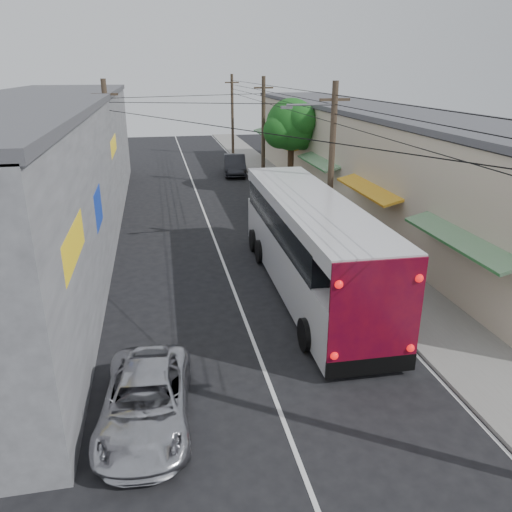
{
  "coord_description": "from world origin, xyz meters",
  "views": [
    {
      "loc": [
        -2.76,
        -8.94,
        8.48
      ],
      "look_at": [
        0.77,
        8.64,
        1.74
      ],
      "focal_mm": 35.0,
      "sensor_mm": 36.0,
      "label": 1
    }
  ],
  "objects_px": {
    "coach_bus": "(308,243)",
    "pedestrian_far": "(349,252)",
    "parked_car_far": "(235,165)",
    "parked_car_mid": "(268,204)",
    "pedestrian_near": "(374,253)",
    "jeepney": "(146,401)",
    "parked_suv": "(313,236)"
  },
  "relations": [
    {
      "from": "jeepney",
      "to": "parked_suv",
      "type": "height_order",
      "value": "parked_suv"
    },
    {
      "from": "parked_suv",
      "to": "parked_car_mid",
      "type": "distance_m",
      "value": 6.59
    },
    {
      "from": "parked_car_far",
      "to": "parked_car_mid",
      "type": "bearing_deg",
      "value": -83.37
    },
    {
      "from": "jeepney",
      "to": "pedestrian_far",
      "type": "relative_size",
      "value": 3.28
    },
    {
      "from": "jeepney",
      "to": "coach_bus",
      "type": "bearing_deg",
      "value": 52.97
    },
    {
      "from": "parked_car_mid",
      "to": "parked_car_far",
      "type": "bearing_deg",
      "value": 91.33
    },
    {
      "from": "parked_car_far",
      "to": "jeepney",
      "type": "bearing_deg",
      "value": -96.41
    },
    {
      "from": "parked_car_far",
      "to": "pedestrian_near",
      "type": "distance_m",
      "value": 22.96
    },
    {
      "from": "coach_bus",
      "to": "parked_car_mid",
      "type": "distance_m",
      "value": 10.99
    },
    {
      "from": "coach_bus",
      "to": "parked_suv",
      "type": "relative_size",
      "value": 2.59
    },
    {
      "from": "coach_bus",
      "to": "pedestrian_near",
      "type": "xyz_separation_m",
      "value": [
        3.35,
        1.05,
        -1.09
      ]
    },
    {
      "from": "parked_car_mid",
      "to": "pedestrian_near",
      "type": "distance_m",
      "value": 10.17
    },
    {
      "from": "pedestrian_near",
      "to": "pedestrian_far",
      "type": "bearing_deg",
      "value": -6.16
    },
    {
      "from": "coach_bus",
      "to": "jeepney",
      "type": "relative_size",
      "value": 2.79
    },
    {
      "from": "jeepney",
      "to": "parked_suv",
      "type": "distance_m",
      "value": 14.13
    },
    {
      "from": "coach_bus",
      "to": "pedestrian_near",
      "type": "distance_m",
      "value": 3.67
    },
    {
      "from": "coach_bus",
      "to": "parked_car_far",
      "type": "bearing_deg",
      "value": 89.02
    },
    {
      "from": "pedestrian_far",
      "to": "parked_car_mid",
      "type": "bearing_deg",
      "value": -91.95
    },
    {
      "from": "parked_car_far",
      "to": "parked_suv",
      "type": "bearing_deg",
      "value": -81.02
    },
    {
      "from": "pedestrian_far",
      "to": "coach_bus",
      "type": "bearing_deg",
      "value": 20.36
    },
    {
      "from": "parked_suv",
      "to": "parked_car_mid",
      "type": "xyz_separation_m",
      "value": [
        -0.8,
        6.54,
        -0.01
      ]
    },
    {
      "from": "pedestrian_far",
      "to": "parked_suv",
      "type": "bearing_deg",
      "value": -85.93
    },
    {
      "from": "coach_bus",
      "to": "parked_car_far",
      "type": "height_order",
      "value": "coach_bus"
    },
    {
      "from": "parked_suv",
      "to": "pedestrian_far",
      "type": "distance_m",
      "value": 2.96
    },
    {
      "from": "coach_bus",
      "to": "parked_car_far",
      "type": "distance_m",
      "value": 23.91
    },
    {
      "from": "jeepney",
      "to": "parked_car_far",
      "type": "bearing_deg",
      "value": 81.3
    },
    {
      "from": "coach_bus",
      "to": "pedestrian_far",
      "type": "xyz_separation_m",
      "value": [
        2.4,
        1.5,
        -1.13
      ]
    },
    {
      "from": "coach_bus",
      "to": "jeepney",
      "type": "height_order",
      "value": "coach_bus"
    },
    {
      "from": "jeepney",
      "to": "parked_car_mid",
      "type": "distance_m",
      "value": 19.56
    },
    {
      "from": "coach_bus",
      "to": "pedestrian_near",
      "type": "bearing_deg",
      "value": 18.35
    },
    {
      "from": "coach_bus",
      "to": "pedestrian_near",
      "type": "relative_size",
      "value": 8.68
    },
    {
      "from": "coach_bus",
      "to": "pedestrian_far",
      "type": "relative_size",
      "value": 9.15
    }
  ]
}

